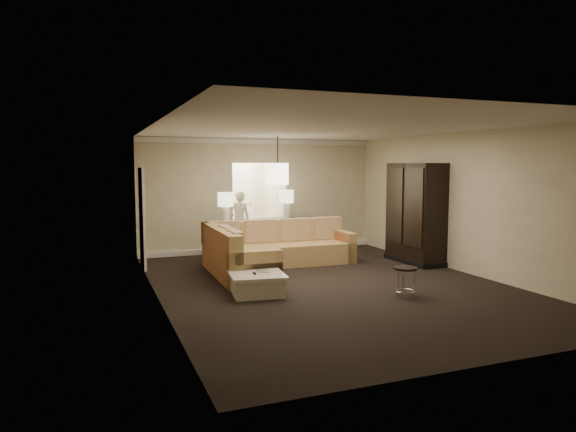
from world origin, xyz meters
name	(u,v)px	position (x,y,z in m)	size (l,w,h in m)	color
ground	(329,285)	(0.00, 0.00, 0.00)	(8.00, 8.00, 0.00)	black
wall_back	(260,195)	(0.00, 4.00, 1.40)	(6.00, 0.04, 2.80)	beige
wall_front	(496,236)	(0.00, -4.00, 1.40)	(6.00, 0.04, 2.80)	beige
wall_left	(157,213)	(-3.00, 0.00, 1.40)	(0.04, 8.00, 2.80)	beige
wall_right	(466,203)	(3.00, 0.00, 1.40)	(0.04, 8.00, 2.80)	beige
ceiling	(330,128)	(0.00, 0.00, 2.80)	(6.00, 8.00, 0.02)	silver
crown_molding	(260,141)	(0.00, 3.95, 2.73)	(6.00, 0.10, 0.12)	silver
baseboard	(261,248)	(0.00, 3.95, 0.06)	(6.00, 0.10, 0.12)	silver
side_door	(142,218)	(-2.97, 2.80, 1.05)	(0.05, 0.90, 2.10)	silver
foyer	(245,196)	(0.00, 5.34, 1.30)	(1.44, 2.02, 2.80)	beige
sectional_sofa	(268,251)	(-0.56, 1.74, 0.38)	(3.26, 2.59, 0.96)	brown
coffee_table	(257,283)	(-1.43, -0.19, 0.18)	(1.00, 1.00, 0.37)	silver
console_table	(258,235)	(-0.32, 3.20, 0.52)	(2.31, 1.18, 0.87)	black
armoire	(415,215)	(2.69, 1.24, 1.05)	(0.65, 1.52, 2.19)	black
drink_table	(405,275)	(0.80, -1.20, 0.35)	(0.39, 0.39, 0.49)	black
table_lamp_left	(226,203)	(-1.15, 2.93, 1.32)	(0.35, 0.35, 0.67)	white
table_lamp_right	(286,199)	(0.51, 3.47, 1.32)	(0.35, 0.35, 0.67)	white
pendant_light	(278,174)	(0.00, 2.70, 1.95)	(0.38, 0.38, 1.09)	black
person	(239,217)	(-0.45, 4.30, 0.83)	(0.60, 0.40, 1.67)	beige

